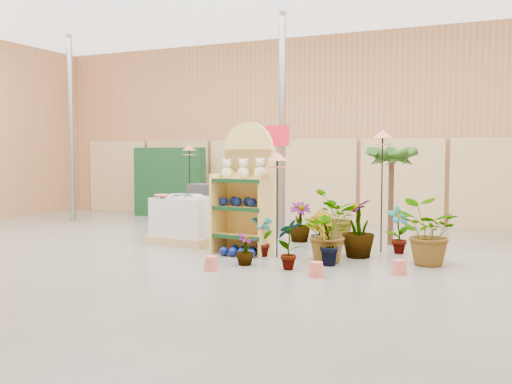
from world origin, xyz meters
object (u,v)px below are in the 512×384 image
bird_table_front (277,160)px  potted_plant_2 (329,233)px  display_shelf (246,193)px  pallet_stack (187,220)px

bird_table_front → potted_plant_2: size_ratio=1.85×
display_shelf → pallet_stack: display_shelf is taller
potted_plant_2 → display_shelf: bearing=168.9°
pallet_stack → bird_table_front: size_ratio=0.75×
pallet_stack → bird_table_front: (2.06, -0.66, 1.13)m
display_shelf → bird_table_front: bearing=-16.2°
pallet_stack → bird_table_front: bird_table_front is taller
display_shelf → potted_plant_2: (1.55, -0.30, -0.54)m
potted_plant_2 → bird_table_front: bearing=176.0°
display_shelf → bird_table_front: size_ratio=1.30×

